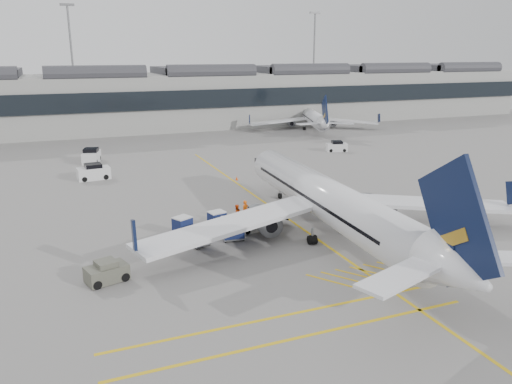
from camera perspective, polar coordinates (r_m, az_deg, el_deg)
name	(u,v)px	position (r m, az deg, el deg)	size (l,w,h in m)	color
ground	(206,259)	(38.77, -5.76, -7.63)	(220.00, 220.00, 0.00)	gray
terminal	(105,100)	(107.08, -16.87, 10.08)	(200.00, 20.45, 12.40)	#9E9E99
light_masts	(88,56)	(120.60, -18.67, 14.47)	(113.00, 0.60, 25.45)	slate
apron_markings	(273,208)	(50.81, 1.93, -1.85)	(0.25, 60.00, 0.01)	gold
airliner_main	(330,202)	(43.23, 8.43, -1.09)	(34.48, 37.74, 10.03)	white
airliner_far	(312,118)	(105.02, 6.47, 8.45)	(26.02, 28.87, 7.93)	white
belt_loader	(257,223)	(44.68, 0.12, -3.52)	(5.18, 2.27, 2.06)	#B8B7AF
baggage_cart_a	(233,228)	(42.14, -2.66, -4.12)	(1.99, 1.70, 1.93)	gray
baggage_cart_b	(182,225)	(43.70, -8.40, -3.78)	(1.94, 1.83, 1.61)	gray
baggage_cart_c	(217,219)	(44.92, -4.49, -3.13)	(1.74, 1.54, 1.58)	gray
baggage_cart_d	(199,236)	(41.05, -6.53, -4.98)	(1.95, 1.81, 1.64)	gray
ramp_agent_a	(246,211)	(46.64, -1.20, -2.17)	(0.73, 0.48, 2.01)	#FF600D
ramp_agent_b	(237,214)	(45.99, -2.24, -2.54)	(0.90, 0.70, 1.85)	#EF440C
pushback_tug	(107,272)	(36.25, -16.69, -8.78)	(3.11, 2.38, 1.54)	#5A5A4C
safety_cone_nose	(237,178)	(61.93, -2.22, 1.59)	(0.36, 0.36, 0.50)	#F24C0A
safety_cone_engine	(346,223)	(46.45, 10.30, -3.51)	(0.33, 0.33, 0.46)	#F24C0A
service_van_left	(94,172)	(65.41, -18.07, 2.16)	(4.06, 2.34, 1.99)	silver
service_van_mid	(91,156)	(75.65, -18.29, 3.91)	(3.00, 4.44, 2.08)	silver
service_van_right	(337,147)	(81.26, 9.21, 5.13)	(3.60, 2.54, 1.67)	silver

